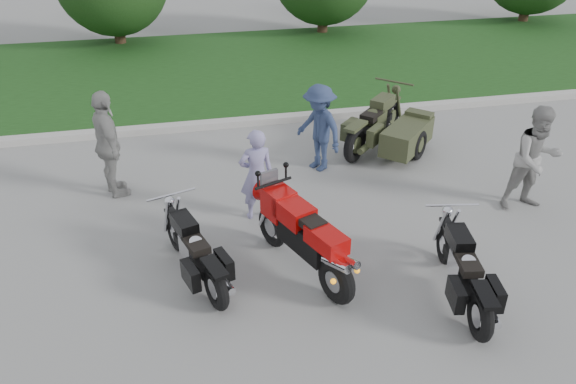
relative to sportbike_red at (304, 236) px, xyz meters
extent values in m
plane|color=gray|center=(-0.09, -0.32, -0.64)|extent=(80.00, 80.00, 0.00)
cube|color=#B7B4AC|center=(-0.09, 5.68, -0.56)|extent=(60.00, 0.30, 0.15)
cube|color=#23581E|center=(-0.09, 9.83, -0.57)|extent=(60.00, 8.00, 0.14)
cylinder|color=#3F2B1C|center=(-3.09, 13.18, -0.04)|extent=(0.36, 0.36, 1.20)
cylinder|color=#3F2B1C|center=(3.91, 13.18, -0.04)|extent=(0.36, 0.36, 1.20)
cylinder|color=#3F2B1C|center=(11.91, 13.18, -0.04)|extent=(0.36, 0.36, 1.20)
torus|color=black|center=(0.28, -0.70, -0.29)|extent=(0.45, 0.72, 0.69)
torus|color=black|center=(-0.32, 0.79, -0.31)|extent=(0.37, 0.67, 0.67)
cube|color=black|center=(0.00, -0.01, -0.03)|extent=(0.66, 1.04, 0.39)
cube|color=#AA0706|center=(-0.09, 0.23, 0.27)|extent=(0.58, 0.71, 0.29)
cube|color=#AA0706|center=(0.19, -0.47, 0.23)|extent=(0.54, 0.69, 0.24)
cube|color=black|center=(0.06, -0.14, 0.32)|extent=(0.41, 0.47, 0.11)
cube|color=#AA0706|center=(-0.24, 0.61, 0.23)|extent=(0.52, 0.55, 0.44)
cylinder|color=silver|center=(0.23, -0.79, 0.05)|extent=(0.30, 0.52, 0.24)
cylinder|color=silver|center=(0.38, -0.73, 0.05)|extent=(0.30, 0.52, 0.24)
torus|color=black|center=(-1.32, -0.48, -0.32)|extent=(0.35, 0.66, 0.64)
torus|color=black|center=(-1.79, 1.00, -0.34)|extent=(0.29, 0.61, 0.60)
cube|color=black|center=(-1.56, 0.26, -0.24)|extent=(0.54, 1.14, 0.13)
cube|color=silver|center=(-1.56, 0.26, -0.17)|extent=(0.40, 0.49, 0.33)
cube|color=black|center=(-1.64, 0.53, 0.10)|extent=(0.41, 0.57, 0.21)
cube|color=black|center=(-1.52, 0.12, 0.00)|extent=(0.39, 0.53, 0.11)
cube|color=black|center=(-1.32, -0.48, 0.02)|extent=(0.35, 0.56, 0.06)
cylinder|color=silver|center=(-1.30, -0.01, -0.37)|extent=(0.40, 1.01, 0.09)
torus|color=black|center=(1.84, -1.74, -0.31)|extent=(0.28, 0.67, 0.65)
torus|color=black|center=(2.12, -0.19, -0.33)|extent=(0.22, 0.62, 0.61)
cube|color=black|center=(1.98, -0.97, -0.24)|extent=(0.41, 1.17, 0.13)
cube|color=silver|center=(1.98, -0.97, -0.16)|extent=(0.36, 0.47, 0.33)
cube|color=black|center=(2.03, -0.68, 0.11)|extent=(0.36, 0.57, 0.21)
cube|color=black|center=(1.95, -1.11, 0.01)|extent=(0.35, 0.52, 0.11)
cube|color=black|center=(1.84, -1.74, 0.03)|extent=(0.30, 0.55, 0.06)
cylinder|color=silver|center=(2.09, -1.33, -0.37)|extent=(0.28, 1.05, 0.10)
torus|color=black|center=(1.86, 3.31, -0.26)|extent=(0.67, 0.67, 0.76)
torus|color=black|center=(3.15, 4.61, -0.28)|extent=(0.60, 0.60, 0.71)
cube|color=black|center=(2.50, 3.96, -0.17)|extent=(1.11, 1.12, 0.16)
cube|color=#393F25|center=(2.50, 3.96, -0.08)|extent=(0.59, 0.59, 0.39)
cube|color=#393F25|center=(2.74, 4.20, 0.23)|extent=(0.65, 0.65, 0.24)
cube|color=black|center=(2.39, 3.84, 0.12)|extent=(0.61, 0.61, 0.13)
cube|color=#393F25|center=(1.86, 3.31, 0.14)|extent=(0.60, 0.61, 0.07)
cylinder|color=#393F25|center=(2.37, 3.54, -0.33)|extent=(0.94, 0.95, 0.11)
cube|color=#393F25|center=(2.98, 3.33, -0.19)|extent=(1.45, 1.46, 0.50)
torus|color=black|center=(3.18, 3.14, -0.33)|extent=(0.53, 0.54, 0.62)
imported|color=#918ABC|center=(-0.40, 1.68, 0.16)|extent=(0.61, 0.43, 1.60)
imported|color=gray|center=(4.26, 0.98, 0.29)|extent=(0.90, 0.71, 1.85)
imported|color=navy|center=(1.07, 3.19, 0.22)|extent=(1.09, 1.28, 1.72)
imported|color=#979692|center=(-2.80, 2.99, 0.34)|extent=(0.81, 1.24, 1.96)
camera|label=1|loc=(-1.63, -6.39, 4.49)|focal=35.00mm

